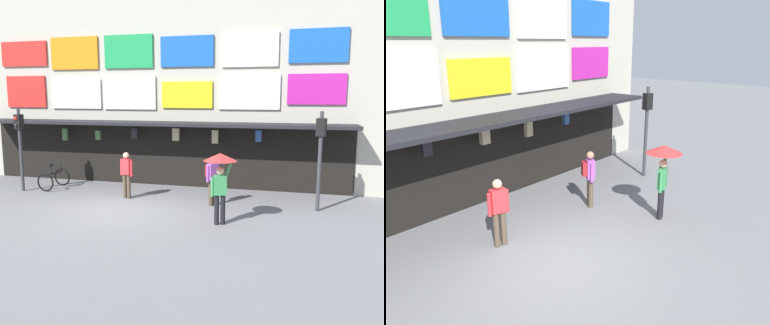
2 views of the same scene
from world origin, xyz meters
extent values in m
plane|color=slate|center=(0.00, 0.00, 0.00)|extent=(80.00, 80.00, 0.00)
cube|color=#B2AD9E|center=(0.00, 4.60, 4.00)|extent=(18.00, 1.20, 8.00)
cube|color=black|center=(0.00, 3.30, 2.60)|extent=(15.30, 1.40, 0.12)
cube|color=red|center=(-6.15, 3.95, 5.48)|extent=(2.24, 0.08, 1.05)
cube|color=orange|center=(-3.69, 3.95, 5.44)|extent=(2.18, 0.08, 1.33)
cube|color=green|center=(-1.23, 3.95, 5.45)|extent=(2.09, 0.08, 1.32)
cube|color=blue|center=(1.23, 3.95, 5.39)|extent=(2.14, 0.08, 1.17)
cube|color=white|center=(3.69, 3.95, 5.39)|extent=(2.13, 0.08, 1.26)
cube|color=blue|center=(6.15, 3.95, 5.46)|extent=(2.07, 0.08, 1.20)
cube|color=red|center=(-6.15, 3.95, 3.85)|extent=(1.93, 0.08, 1.36)
cube|color=white|center=(-3.69, 3.95, 3.76)|extent=(2.33, 0.08, 1.23)
cube|color=white|center=(-1.23, 3.95, 3.79)|extent=(2.29, 0.08, 1.33)
cube|color=yellow|center=(1.23, 3.95, 3.72)|extent=(2.07, 0.08, 1.04)
cube|color=white|center=(3.69, 3.95, 3.81)|extent=(2.33, 0.08, 1.31)
cube|color=#B71E93|center=(6.15, 3.95, 3.91)|extent=(2.07, 0.08, 1.11)
cylinder|color=black|center=(-4.09, 3.60, 2.42)|extent=(0.02, 0.02, 0.24)
cube|color=#477042|center=(-4.09, 3.60, 2.05)|extent=(0.22, 0.13, 0.50)
cylinder|color=black|center=(-2.41, 3.37, 2.40)|extent=(0.02, 0.02, 0.27)
cube|color=#477042|center=(-2.41, 3.37, 2.08)|extent=(0.20, 0.12, 0.38)
cylinder|color=black|center=(-0.86, 3.54, 2.46)|extent=(0.02, 0.02, 0.16)
cube|color=#232328|center=(-0.86, 3.54, 2.17)|extent=(0.24, 0.14, 0.41)
cylinder|color=black|center=(0.89, 3.54, 2.48)|extent=(0.02, 0.02, 0.13)
cube|color=tan|center=(0.89, 3.54, 2.17)|extent=(0.27, 0.16, 0.49)
cylinder|color=black|center=(2.49, 3.47, 2.46)|extent=(0.02, 0.02, 0.16)
cube|color=tan|center=(2.49, 3.47, 2.12)|extent=(0.24, 0.14, 0.52)
cylinder|color=black|center=(4.15, 3.42, 2.47)|extent=(0.02, 0.02, 0.13)
cube|color=#2D5693|center=(4.15, 3.42, 2.20)|extent=(0.22, 0.13, 0.42)
cube|color=black|center=(0.00, 3.98, 1.25)|extent=(15.30, 0.04, 2.50)
cylinder|color=#38383D|center=(-4.76, 1.54, 1.60)|extent=(0.12, 0.12, 3.20)
cube|color=black|center=(-4.76, 1.54, 2.70)|extent=(0.32, 0.29, 0.56)
sphere|color=red|center=(-4.79, 1.41, 2.83)|extent=(0.15, 0.15, 0.15)
sphere|color=black|center=(-4.79, 1.41, 2.57)|extent=(0.15, 0.15, 0.15)
cylinder|color=#38383D|center=(6.27, 1.54, 1.60)|extent=(0.12, 0.12, 3.20)
cube|color=black|center=(6.27, 1.54, 2.70)|extent=(0.34, 0.31, 0.56)
sphere|color=black|center=(6.31, 1.66, 2.83)|extent=(0.15, 0.15, 0.15)
sphere|color=#19DB3D|center=(6.31, 1.66, 2.57)|extent=(0.15, 0.15, 0.15)
torus|color=black|center=(-3.81, 2.75, 0.36)|extent=(0.72, 0.08, 0.72)
torus|color=black|center=(-3.84, 1.65, 0.36)|extent=(0.72, 0.08, 0.72)
cylinder|color=black|center=(-3.82, 2.20, 0.61)|extent=(0.08, 0.99, 0.05)
cylinder|color=black|center=(-3.83, 2.04, 0.78)|extent=(0.04, 0.04, 0.35)
cube|color=black|center=(-3.83, 2.04, 0.97)|extent=(0.11, 0.20, 0.06)
cylinder|color=black|center=(-3.81, 2.67, 0.78)|extent=(0.04, 0.04, 0.50)
cylinder|color=black|center=(-3.81, 2.67, 1.03)|extent=(0.44, 0.05, 0.04)
cylinder|color=black|center=(3.41, -0.68, 0.44)|extent=(0.14, 0.14, 0.88)
cylinder|color=black|center=(3.58, -0.62, 0.44)|extent=(0.14, 0.14, 0.88)
cube|color=#388E51|center=(3.49, -0.65, 1.16)|extent=(0.41, 0.32, 0.56)
sphere|color=beige|center=(3.49, -0.65, 1.57)|extent=(0.22, 0.22, 0.22)
cylinder|color=#388E51|center=(3.29, -0.72, 1.11)|extent=(0.09, 0.09, 0.56)
cylinder|color=#388E51|center=(3.70, -0.58, 1.56)|extent=(0.23, 0.09, 0.48)
cylinder|color=#4C3823|center=(3.70, -0.58, 1.67)|extent=(0.02, 0.02, 0.55)
cone|color=red|center=(3.49, -0.65, 1.97)|extent=(0.96, 0.96, 0.22)
cylinder|color=brown|center=(-0.43, 1.51, 0.44)|extent=(0.14, 0.14, 0.88)
cylinder|color=brown|center=(-0.26, 1.47, 0.44)|extent=(0.14, 0.14, 0.88)
cube|color=red|center=(-0.34, 1.49, 1.16)|extent=(0.40, 0.30, 0.56)
sphere|color=tan|center=(-0.34, 1.49, 1.57)|extent=(0.22, 0.22, 0.22)
cylinder|color=red|center=(-0.56, 1.54, 1.11)|extent=(0.09, 0.09, 0.56)
cylinder|color=red|center=(-0.13, 1.43, 1.11)|extent=(0.09, 0.09, 0.56)
cylinder|color=brown|center=(2.92, 1.40, 0.44)|extent=(0.14, 0.14, 0.88)
cylinder|color=brown|center=(2.81, 1.26, 0.44)|extent=(0.14, 0.14, 0.88)
cube|color=#9E4CA8|center=(2.86, 1.33, 1.16)|extent=(0.40, 0.42, 0.56)
sphere|color=#A87A5B|center=(2.86, 1.33, 1.57)|extent=(0.22, 0.22, 0.22)
cylinder|color=#9E4CA8|center=(3.00, 1.50, 1.11)|extent=(0.09, 0.09, 0.56)
cylinder|color=#9E4CA8|center=(2.73, 1.16, 1.11)|extent=(0.09, 0.09, 0.56)
cube|color=maroon|center=(2.74, 1.43, 1.18)|extent=(0.30, 0.32, 0.40)
camera|label=1|loc=(5.64, -11.78, 3.66)|focal=38.03mm
camera|label=2|loc=(-5.48, -5.29, 4.68)|focal=36.40mm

